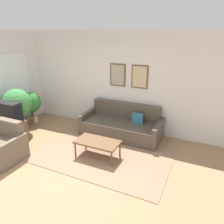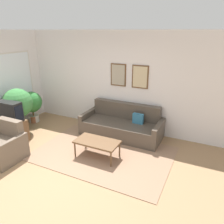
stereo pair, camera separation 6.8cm
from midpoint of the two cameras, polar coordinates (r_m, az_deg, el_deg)
ground_plane at (r=4.66m, az=-14.18°, el=-15.28°), size 16.00×16.00×0.00m
area_rug at (r=5.15m, az=-1.95°, el=-10.74°), size 3.08×2.05×0.01m
wall_back at (r=6.14m, az=0.45°, el=8.09°), size 8.00×0.09×2.70m
couch at (r=5.88m, az=2.98°, el=-3.51°), size 2.14×0.90×0.84m
coffee_table at (r=4.87m, az=-3.51°, el=-7.97°), size 0.98×0.52×0.40m
tv_stand at (r=6.17m, az=-24.34°, el=-4.31°), size 0.77×0.41×0.56m
tv at (r=5.98m, az=-25.05°, el=0.25°), size 0.71×0.28×0.49m
armchair at (r=5.38m, az=-26.25°, el=-8.14°), size 0.83×0.76×0.84m
potted_plant_tall at (r=6.37m, az=-23.13°, el=1.89°), size 0.79×0.79×1.24m
potted_plant_by_window at (r=7.09m, az=-19.80°, el=1.31°), size 0.48×0.48×0.80m
potted_plant_small at (r=7.00m, az=-20.01°, el=2.29°), size 0.62×0.62×0.97m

